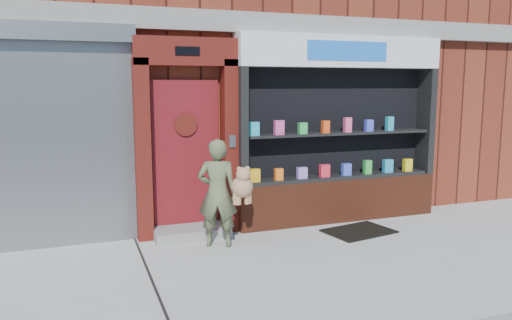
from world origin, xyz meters
TOP-DOWN VIEW (x-y plane):
  - ground at (0.00, 0.00)m, footprint 80.00×80.00m
  - building at (-0.00, 5.99)m, footprint 12.00×8.16m
  - shutter_bay at (-3.00, 1.93)m, footprint 3.10×0.30m
  - red_door_bay at (-0.75, 1.86)m, footprint 1.52×0.58m
  - pharmacy_bay at (1.75, 1.81)m, footprint 3.50×0.41m
  - woman at (-0.45, 1.17)m, footprint 0.80×0.54m
  - doormat at (1.71, 1.07)m, footprint 1.11×0.87m

SIDE VIEW (x-z plane):
  - ground at x=0.00m, z-range 0.00..0.00m
  - doormat at x=1.71m, z-range 0.00..0.02m
  - woman at x=-0.45m, z-range 0.01..1.52m
  - pharmacy_bay at x=1.75m, z-range -0.13..2.87m
  - red_door_bay at x=-0.75m, z-range 0.01..2.91m
  - shutter_bay at x=-3.00m, z-range 0.20..3.24m
  - building at x=0.00m, z-range 0.00..8.00m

